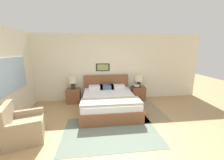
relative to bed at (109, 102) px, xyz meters
name	(u,v)px	position (x,y,z in m)	size (l,w,h in m)	color
ground_plane	(117,147)	(-0.01, -1.84, -0.29)	(16.00, 16.00, 0.00)	tan
wall_back	(106,68)	(-0.01, 1.10, 1.01)	(7.83, 0.09, 2.60)	beige
wall_left	(8,76)	(-2.76, -0.39, 1.01)	(0.08, 5.31, 2.60)	beige
area_rug_main	(111,131)	(-0.08, -1.28, -0.29)	(2.34, 1.55, 0.01)	slate
area_rug_bedside	(147,111)	(1.28, -0.24, -0.29)	(0.88, 1.55, 0.01)	#897556
bed	(109,102)	(0.00, 0.00, 0.00)	(1.76, 2.07, 1.02)	brown
armchair	(23,128)	(-2.07, -1.34, 0.00)	(0.93, 0.95, 0.88)	#998466
nightstand_near_window	(74,96)	(-1.28, 0.81, -0.02)	(0.51, 0.44, 0.55)	brown
nightstand_by_door	(138,93)	(1.28, 0.81, -0.02)	(0.51, 0.44, 0.55)	brown
table_lamp_near_window	(73,81)	(-1.28, 0.83, 0.57)	(0.32, 0.32, 0.47)	#2D2823
table_lamp_by_door	(139,79)	(1.29, 0.83, 0.57)	(0.32, 0.32, 0.47)	#2D2823
book_thick_bottom	(136,87)	(1.16, 0.77, 0.27)	(0.23, 0.26, 0.04)	#232328
book_hardcover_middle	(136,86)	(1.16, 0.77, 0.31)	(0.16, 0.26, 0.04)	beige
book_novel_upper	(136,85)	(1.16, 0.77, 0.34)	(0.22, 0.29, 0.04)	silver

